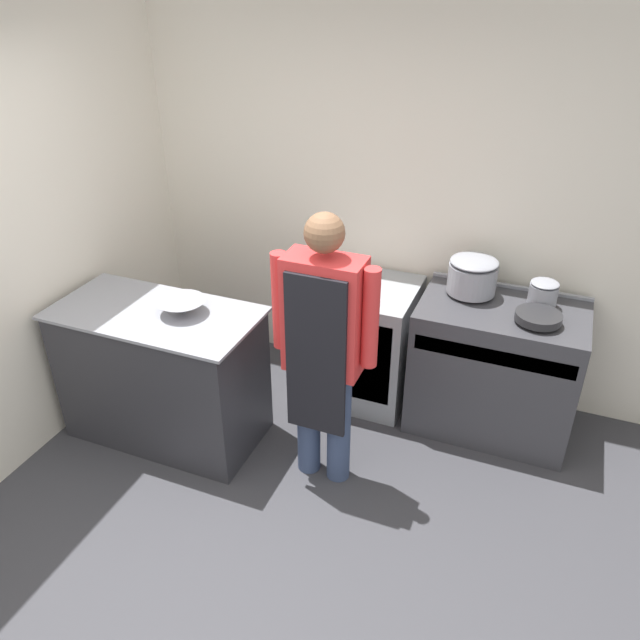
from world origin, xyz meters
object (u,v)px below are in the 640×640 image
sauce_pot (543,292)px  stock_pot (473,275)px  saute_pan (538,317)px  person_cook (323,341)px  mixing_bowl (182,307)px  fridge_unit (361,341)px  stove (494,368)px

sauce_pot → stock_pot: bearing=180.0°
saute_pan → person_cook: bearing=-144.9°
person_cook → stock_pot: size_ratio=5.47×
person_cook → mixing_bowl: 0.93m
fridge_unit → person_cook: 1.03m
saute_pan → fridge_unit: bearing=173.1°
saute_pan → stove: bearing=151.5°
fridge_unit → saute_pan: (1.13, -0.14, 0.51)m
stock_pot → sauce_pot: (0.44, 0.00, -0.04)m
fridge_unit → stock_pot: stock_pot is taller
fridge_unit → saute_pan: saute_pan is taller
fridge_unit → saute_pan: bearing=-6.9°
stock_pot → saute_pan: (0.44, -0.22, -0.09)m
person_cook → stock_pot: 1.16m
person_cook → sauce_pot: bearing=42.5°
stove → stock_pot: size_ratio=3.32×
mixing_bowl → saute_pan: 2.12m
sauce_pot → mixing_bowl: bearing=-154.9°
stove → stock_pot: bearing=153.8°
fridge_unit → sauce_pot: bearing=4.4°
stove → mixing_bowl: bearing=-155.3°
person_cook → stock_pot: bearing=57.2°
mixing_bowl → fridge_unit: bearing=44.4°
mixing_bowl → saute_pan: mixing_bowl is taller
stove → sauce_pot: sauce_pot is taller
stock_pot → sauce_pot: stock_pot is taller
fridge_unit → mixing_bowl: size_ratio=2.91×
person_cook → stove: bearing=45.0°
fridge_unit → mixing_bowl: mixing_bowl is taller
person_cook → saute_pan: size_ratio=6.23×
person_cook → stock_pot: (0.63, 0.97, 0.08)m
stock_pot → mixing_bowl: bearing=-149.0°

